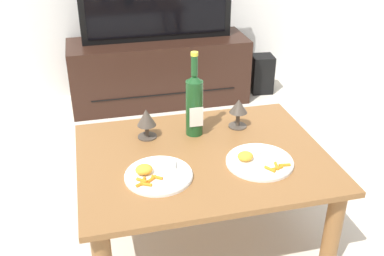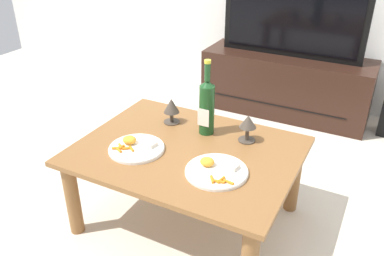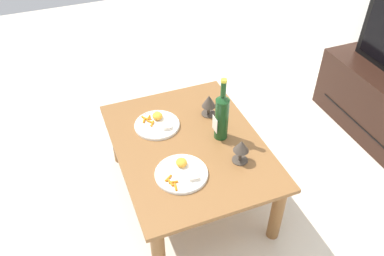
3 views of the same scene
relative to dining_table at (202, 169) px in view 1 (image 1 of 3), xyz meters
The scene contains 10 objects.
ground_plane 0.36m from the dining_table, ahead, with size 6.40×6.40×0.00m, color beige.
dining_table is the anchor object (origin of this frame).
tv_stand 1.52m from the dining_table, 87.21° to the left, with size 1.28×0.42×0.47m.
tv_screen 1.56m from the dining_table, 87.20° to the left, with size 1.06×0.05×0.52m.
floor_speaker 1.75m from the dining_table, 59.65° to the left, with size 0.16×0.16×0.29m, color black.
wine_bottle 0.30m from the dining_table, 86.81° to the left, with size 0.08×0.08×0.39m.
goblet_left 0.33m from the dining_table, 134.58° to the left, with size 0.09×0.09×0.14m.
goblet_right 0.35m from the dining_table, 42.59° to the left, with size 0.09×0.09×0.14m.
dinner_plate_left 0.26m from the dining_table, 151.27° to the right, with size 0.27×0.27×0.05m.
dinner_plate_right 0.25m from the dining_table, 29.53° to the right, with size 0.28×0.28×0.05m.
Camera 1 is at (-0.43, -1.57, 1.43)m, focal length 42.11 mm.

